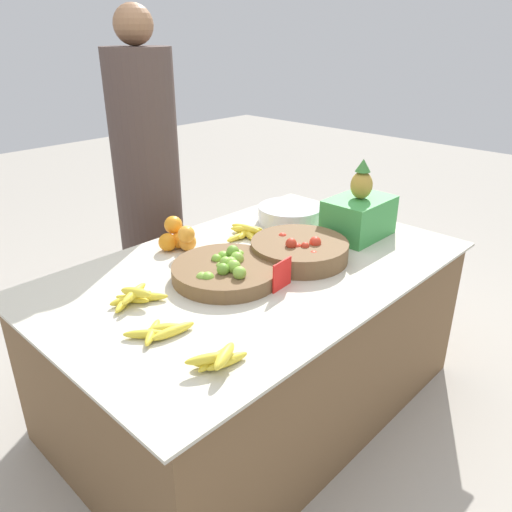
{
  "coord_description": "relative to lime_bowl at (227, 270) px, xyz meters",
  "views": [
    {
      "loc": [
        -1.32,
        -1.26,
        1.56
      ],
      "look_at": [
        0.0,
        0.0,
        0.73
      ],
      "focal_mm": 35.0,
      "sensor_mm": 36.0,
      "label": 1
    }
  ],
  "objects": [
    {
      "name": "banana_bunch_front_right",
      "position": [
        -0.4,
        -0.39,
        -0.01
      ],
      "size": [
        0.19,
        0.13,
        0.06
      ],
      "color": "yellow",
      "rests_on": "market_table"
    },
    {
      "name": "market_table",
      "position": [
        0.15,
        -0.01,
        -0.37
      ],
      "size": [
        1.73,
        1.09,
        0.68
      ],
      "color": "brown",
      "rests_on": "ground_plane"
    },
    {
      "name": "price_sign",
      "position": [
        0.08,
        -0.21,
        0.02
      ],
      "size": [
        0.11,
        0.02,
        0.11
      ],
      "rotation": [
        0.0,
        0.0,
        0.1
      ],
      "color": "red",
      "rests_on": "market_table"
    },
    {
      "name": "banana_bunch_front_center",
      "position": [
        -0.36,
        0.09,
        -0.01
      ],
      "size": [
        0.21,
        0.15,
        0.06
      ],
      "color": "yellow",
      "rests_on": "market_table"
    },
    {
      "name": "banana_bunch_front_left",
      "position": [
        -0.42,
        -0.14,
        -0.02
      ],
      "size": [
        0.21,
        0.14,
        0.04
      ],
      "color": "yellow",
      "rests_on": "market_table"
    },
    {
      "name": "lime_bowl",
      "position": [
        0.0,
        0.0,
        0.0
      ],
      "size": [
        0.42,
        0.42,
        0.1
      ],
      "color": "brown",
      "rests_on": "market_table"
    },
    {
      "name": "ground_plane",
      "position": [
        0.15,
        -0.01,
        -0.71
      ],
      "size": [
        12.0,
        12.0,
        0.0
      ],
      "primitive_type": "plane",
      "color": "#ADA599"
    },
    {
      "name": "orange_pile",
      "position": [
        0.05,
        0.35,
        0.02
      ],
      "size": [
        0.15,
        0.19,
        0.14
      ],
      "color": "orange",
      "rests_on": "market_table"
    },
    {
      "name": "vendor_person",
      "position": [
        0.28,
        0.9,
        0.06
      ],
      "size": [
        0.34,
        0.34,
        1.67
      ],
      "color": "#473833",
      "rests_on": "ground_plane"
    },
    {
      "name": "produce_crate",
      "position": [
        0.72,
        -0.12,
        0.07
      ],
      "size": [
        0.31,
        0.22,
        0.36
      ],
      "color": "green",
      "rests_on": "market_table"
    },
    {
      "name": "metal_bowl",
      "position": [
        0.65,
        0.23,
        0.01
      ],
      "size": [
        0.32,
        0.32,
        0.08
      ],
      "color": "silver",
      "rests_on": "market_table"
    },
    {
      "name": "banana_bunch_middle_left",
      "position": [
        0.35,
        0.25,
        -0.01
      ],
      "size": [
        0.2,
        0.17,
        0.06
      ],
      "color": "yellow",
      "rests_on": "market_table"
    },
    {
      "name": "tomato_basket",
      "position": [
        0.33,
        -0.09,
        0.01
      ],
      "size": [
        0.41,
        0.41,
        0.11
      ],
      "color": "brown",
      "rests_on": "market_table"
    }
  ]
}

